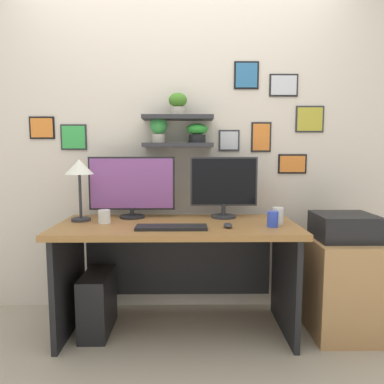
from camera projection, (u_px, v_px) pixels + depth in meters
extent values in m
plane|color=tan|center=(178.00, 331.00, 2.46)|extent=(8.00, 8.00, 0.00)
cube|color=beige|center=(178.00, 135.00, 2.74)|extent=(4.40, 0.04, 2.70)
cube|color=#2D2D33|center=(178.00, 145.00, 2.63)|extent=(0.51, 0.20, 0.03)
cube|color=#2D2D33|center=(178.00, 118.00, 2.61)|extent=(0.51, 0.20, 0.03)
cylinder|color=black|center=(197.00, 139.00, 2.63)|extent=(0.12, 0.12, 0.06)
ellipsoid|color=green|center=(197.00, 129.00, 2.62)|extent=(0.16, 0.16, 0.08)
cylinder|color=#B2A899|center=(159.00, 139.00, 2.63)|extent=(0.10, 0.10, 0.06)
ellipsoid|color=green|center=(159.00, 125.00, 2.61)|extent=(0.13, 0.13, 0.13)
cylinder|color=#B2A899|center=(178.00, 111.00, 2.60)|extent=(0.10, 0.10, 0.06)
ellipsoid|color=#438026|center=(178.00, 100.00, 2.60)|extent=(0.13, 0.13, 0.10)
cube|color=black|center=(42.00, 128.00, 2.70)|extent=(0.19, 0.02, 0.17)
cube|color=orange|center=(42.00, 128.00, 2.69)|extent=(0.16, 0.00, 0.14)
cube|color=black|center=(292.00, 164.00, 2.75)|extent=(0.22, 0.02, 0.15)
cube|color=orange|center=(293.00, 164.00, 2.75)|extent=(0.19, 0.00, 0.12)
cube|color=black|center=(284.00, 85.00, 2.69)|extent=(0.22, 0.02, 0.17)
cube|color=silver|center=(284.00, 85.00, 2.68)|extent=(0.19, 0.00, 0.14)
cube|color=#2D2D33|center=(74.00, 137.00, 2.71)|extent=(0.20, 0.02, 0.19)
cube|color=green|center=(74.00, 137.00, 2.71)|extent=(0.17, 0.00, 0.17)
cube|color=black|center=(246.00, 75.00, 2.68)|extent=(0.18, 0.02, 0.20)
cube|color=teal|center=(247.00, 75.00, 2.67)|extent=(0.16, 0.00, 0.18)
cube|color=#2D2D33|center=(310.00, 119.00, 2.72)|extent=(0.21, 0.02, 0.20)
cube|color=gold|center=(310.00, 119.00, 2.71)|extent=(0.19, 0.00, 0.17)
cube|color=#2D2D33|center=(229.00, 141.00, 2.73)|extent=(0.16, 0.02, 0.16)
cube|color=silver|center=(229.00, 140.00, 2.72)|extent=(0.13, 0.00, 0.13)
cube|color=black|center=(261.00, 137.00, 2.73)|extent=(0.15, 0.02, 0.22)
cube|color=orange|center=(261.00, 137.00, 2.72)|extent=(0.13, 0.00, 0.20)
cube|color=#9E6B38|center=(177.00, 226.00, 2.38)|extent=(1.58, 0.68, 0.04)
cube|color=black|center=(69.00, 281.00, 2.41)|extent=(0.04, 0.62, 0.71)
cube|color=black|center=(285.00, 280.00, 2.43)|extent=(0.04, 0.62, 0.71)
cube|color=black|center=(178.00, 262.00, 2.71)|extent=(1.38, 0.02, 0.50)
cylinder|color=black|center=(132.00, 217.00, 2.58)|extent=(0.18, 0.18, 0.02)
cylinder|color=black|center=(132.00, 212.00, 2.57)|extent=(0.03, 0.03, 0.05)
cube|color=black|center=(132.00, 183.00, 2.56)|extent=(0.61, 0.02, 0.38)
cube|color=#8C4C99|center=(132.00, 184.00, 2.55)|extent=(0.59, 0.00, 0.36)
cylinder|color=#2D2D33|center=(223.00, 216.00, 2.58)|extent=(0.18, 0.18, 0.02)
cylinder|color=#2D2D33|center=(224.00, 210.00, 2.58)|extent=(0.03, 0.03, 0.08)
cube|color=#2D2D33|center=(224.00, 181.00, 2.57)|extent=(0.48, 0.02, 0.35)
cube|color=black|center=(224.00, 182.00, 2.55)|extent=(0.46, 0.00, 0.33)
cube|color=black|center=(171.00, 227.00, 2.20)|extent=(0.44, 0.14, 0.02)
ellipsoid|color=#2D2D33|center=(228.00, 225.00, 2.24)|extent=(0.06, 0.09, 0.03)
cylinder|color=#2D2D33|center=(81.00, 219.00, 2.46)|extent=(0.13, 0.13, 0.02)
cylinder|color=#2D2D33|center=(80.00, 196.00, 2.44)|extent=(0.02, 0.02, 0.30)
cone|color=white|center=(79.00, 167.00, 2.42)|extent=(0.19, 0.19, 0.10)
cylinder|color=white|center=(104.00, 217.00, 2.37)|extent=(0.08, 0.08, 0.09)
cylinder|color=blue|center=(273.00, 219.00, 2.26)|extent=(0.07, 0.07, 0.10)
cylinder|color=white|center=(278.00, 216.00, 2.35)|extent=(0.07, 0.07, 0.11)
cube|color=tan|center=(341.00, 286.00, 2.42)|extent=(0.44, 0.50, 0.64)
cube|color=black|center=(344.00, 227.00, 2.37)|extent=(0.38, 0.34, 0.17)
cube|color=black|center=(98.00, 303.00, 2.43)|extent=(0.18, 0.40, 0.41)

